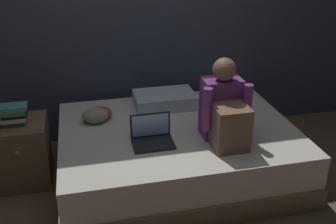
# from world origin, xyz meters

# --- Properties ---
(ground_plane) EXTENTS (8.00, 8.00, 0.00)m
(ground_plane) POSITION_xyz_m (0.00, 0.00, 0.00)
(ground_plane) COLOR brown
(wall_back) EXTENTS (5.60, 0.10, 2.70)m
(wall_back) POSITION_xyz_m (0.00, 1.20, 1.35)
(wall_back) COLOR #383D4C
(wall_back) RESTS_ON ground_plane
(bed) EXTENTS (2.00, 1.50, 0.47)m
(bed) POSITION_xyz_m (0.20, 0.30, 0.23)
(bed) COLOR #7A6047
(bed) RESTS_ON ground_plane
(nightstand) EXTENTS (0.44, 0.46, 0.55)m
(nightstand) POSITION_xyz_m (-1.10, 0.51, 0.28)
(nightstand) COLOR brown
(nightstand) RESTS_ON ground_plane
(person_sitting) EXTENTS (0.39, 0.44, 0.66)m
(person_sitting) POSITION_xyz_m (0.50, 0.02, 0.72)
(person_sitting) COLOR #75337A
(person_sitting) RESTS_ON bed
(laptop) EXTENTS (0.32, 0.23, 0.22)m
(laptop) POSITION_xyz_m (-0.06, 0.10, 0.52)
(laptop) COLOR black
(laptop) RESTS_ON bed
(pillow) EXTENTS (0.56, 0.36, 0.13)m
(pillow) POSITION_xyz_m (0.19, 0.75, 0.53)
(pillow) COLOR silver
(pillow) RESTS_ON bed
(book_stack) EXTENTS (0.22, 0.15, 0.17)m
(book_stack) POSITION_xyz_m (-1.11, 0.49, 0.64)
(book_stack) COLOR #387042
(book_stack) RESTS_ON nightstand
(clothes_pile) EXTENTS (0.26, 0.23, 0.13)m
(clothes_pile) POSITION_xyz_m (-0.45, 0.58, 0.53)
(clothes_pile) COLOR #8E3D47
(clothes_pile) RESTS_ON bed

